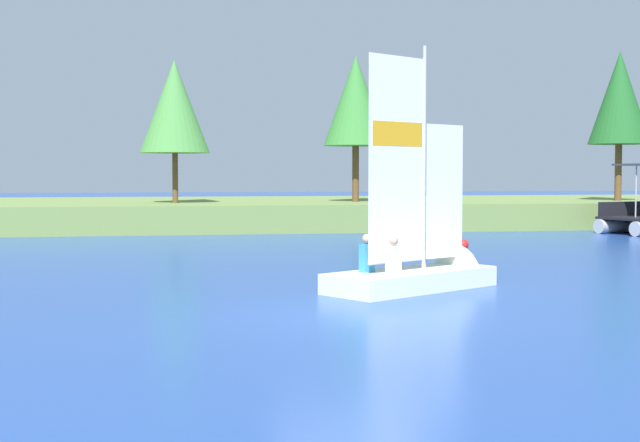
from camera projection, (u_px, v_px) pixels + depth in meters
name	position (u px, v px, depth m)	size (l,w,h in m)	color
ground_plane	(349.00, 317.00, 15.55)	(200.00, 200.00, 0.00)	#234793
shore_bank	(232.00, 212.00, 43.34)	(80.00, 14.26, 1.18)	olive
shoreline_tree_centre	(175.00, 107.00, 39.48)	(3.09, 3.09, 6.36)	brown
shoreline_tree_midright	(356.00, 101.00, 41.04)	(2.98, 2.98, 6.76)	brown
shoreline_tree_right	(620.00, 98.00, 42.82)	(2.93, 2.93, 7.20)	brown
sailboat	(434.00, 268.00, 19.71)	(4.62, 3.64, 5.75)	silver
channel_buoy	(463.00, 245.00, 28.80)	(0.39, 0.39, 0.39)	red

